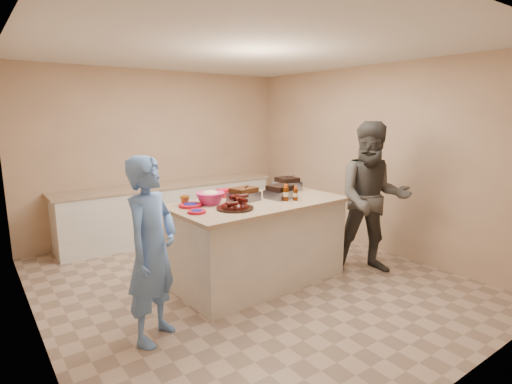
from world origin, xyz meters
TOP-DOWN VIEW (x-y plane):
  - room at (0.00, 0.00)m, footprint 4.50×5.00m
  - back_counter at (0.00, 2.20)m, footprint 3.60×0.64m
  - island at (0.12, -0.08)m, footprint 2.14×1.19m
  - rib_platter at (-0.33, -0.26)m, footprint 0.49×0.49m
  - pulled_pork_tray at (-0.02, 0.03)m, footprint 0.38×0.32m
  - brisket_tray at (0.43, -0.10)m, footprint 0.37×0.32m
  - roasting_pan at (0.84, 0.25)m, footprint 0.32×0.32m
  - coleslaw_bowl at (-0.43, 0.11)m, footprint 0.35×0.35m
  - sausage_plate at (0.23, 0.36)m, footprint 0.37×0.37m
  - mac_cheese_dish at (0.80, 0.27)m, footprint 0.34×0.29m
  - bbq_bottle_a at (0.38, -0.26)m, footprint 0.07×0.07m
  - bbq_bottle_b at (0.49, -0.31)m, footprint 0.06×0.06m
  - mustard_bottle at (-0.05, 0.04)m, footprint 0.05×0.05m
  - sauce_bowl at (-0.01, 0.07)m, footprint 0.14×0.05m
  - plate_stack_large at (-0.67, 0.13)m, footprint 0.26×0.26m
  - plate_stack_small at (-0.75, -0.17)m, footprint 0.20×0.20m
  - plastic_cup at (-0.68, 0.25)m, footprint 0.11×0.11m
  - basket_stack at (-0.06, 0.36)m, footprint 0.20×0.16m
  - guest_blue at (-1.40, -0.56)m, footprint 1.46×1.71m
  - guest_gray at (1.46, -0.68)m, footprint 1.99×2.04m

SIDE VIEW (x-z plane):
  - room at x=0.00m, z-range -1.35..1.35m
  - island at x=0.12m, z-range -0.50..0.50m
  - guest_blue at x=-1.40m, z-range -0.20..0.20m
  - guest_gray at x=1.46m, z-range -0.36..0.36m
  - back_counter at x=0.00m, z-range 0.00..0.90m
  - mustard_bottle at x=-0.05m, z-range 0.93..1.05m
  - plate_stack_small at x=-0.75m, z-range 0.98..1.01m
  - rib_platter at x=-0.33m, z-range 0.91..1.07m
  - pulled_pork_tray at x=-0.02m, z-range 0.94..1.04m
  - coleslaw_bowl at x=-0.43m, z-range 0.88..1.11m
  - mac_cheese_dish at x=0.80m, z-range 0.95..1.03m
  - bbq_bottle_a at x=0.38m, z-range 0.89..1.09m
  - bbq_bottle_b at x=0.49m, z-range 0.91..1.08m
  - sauce_bowl at x=-0.01m, z-range 0.92..1.06m
  - plate_stack_large at x=-0.67m, z-range 0.98..1.01m
  - plastic_cup at x=-0.68m, z-range 0.94..1.05m
  - brisket_tray at x=0.43m, z-range 0.94..1.04m
  - roasting_pan at x=0.84m, z-range 0.93..1.05m
  - sausage_plate at x=0.23m, z-range 0.97..1.02m
  - basket_stack at x=-0.06m, z-range 0.95..1.04m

